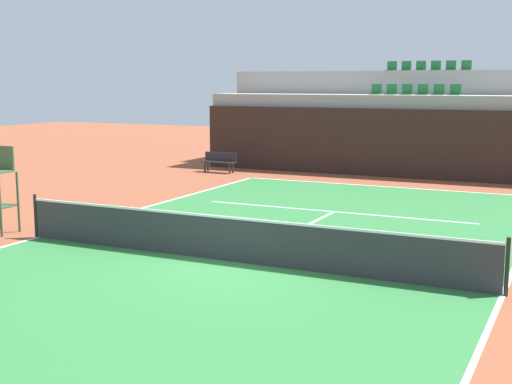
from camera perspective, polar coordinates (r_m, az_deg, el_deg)
The scene contains 15 objects.
ground_plane at distance 14.88m, azimuth -1.84°, elevation -5.77°, with size 80.00×80.00×0.00m, color brown.
court_surface at distance 14.88m, azimuth -1.84°, elevation -5.76°, with size 11.00×24.00×0.01m, color #2D7238.
baseline_far at distance 25.86m, azimuth 10.51°, elevation 0.44°, with size 11.00×0.10×0.00m, color white.
sideline_left at distance 17.99m, azimuth -17.44°, elevation -3.55°, with size 0.10×24.00×0.00m, color white.
sideline_right at distance 13.35m, azimuth 19.59°, elevation -7.99°, with size 0.10×24.00×0.00m, color white.
service_line_far at distance 20.62m, azimuth 6.42°, elevation -1.62°, with size 8.26×0.10×0.00m, color white.
centre_service_line at distance 17.69m, azimuth 2.97°, elevation -3.35°, with size 0.10×6.40×0.00m, color white.
back_wall at distance 28.38m, azimuth 12.08°, elevation 3.91°, with size 17.66×0.30×2.75m, color black.
stands_tier_lower at distance 29.67m, azimuth 12.73°, elevation 4.62°, with size 17.66×2.40×3.28m, color #9E9E99.
stands_tier_upper at distance 31.98m, azimuth 13.74°, elevation 5.80°, with size 17.66×2.40×4.30m, color #9E9E99.
seating_row_lower at distance 29.69m, azimuth 12.89°, elevation 8.03°, with size 3.71×0.44×0.44m.
seating_row_upper at distance 32.04m, azimuth 13.93°, elevation 9.86°, with size 3.71×0.44×0.44m.
tennis_net at distance 14.76m, azimuth -1.85°, elevation -3.86°, with size 11.08×0.08×1.07m.
umpire_chair at distance 18.70m, azimuth -20.29°, elevation 0.42°, with size 0.76×0.66×2.20m.
player_bench at distance 29.53m, azimuth -3.02°, elevation 2.60°, with size 1.50×0.40×0.85m.
Camera 1 is at (6.68, -12.74, 3.79)m, focal length 48.71 mm.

